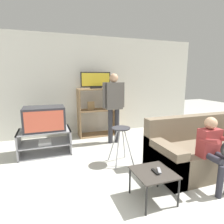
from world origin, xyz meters
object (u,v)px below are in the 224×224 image
tv_stand (45,142)px  television_main (44,118)px  folding_stool (121,135)px  person_standing_adult (114,102)px  person_seated_child (213,147)px  remote_control_white (159,171)px  television_flat (96,81)px  couch (201,151)px  snack_table (153,175)px  remote_control_black (155,172)px  media_shelf (97,112)px

tv_stand → television_main: bearing=-7.2°
tv_stand → television_main: 0.49m
television_main → folding_stool: 1.59m
person_standing_adult → person_seated_child: (0.67, -2.19, -0.38)m
remote_control_white → television_flat: bearing=116.0°
television_flat → couch: (1.23, -2.37, -1.16)m
television_flat → snack_table: size_ratio=1.59×
snack_table → folding_stool: bearing=89.8°
person_standing_adult → television_main: bearing=-174.9°
television_main → remote_control_white: size_ratio=5.43×
television_main → folding_stool: bearing=-36.1°
tv_stand → person_seated_child: bearing=-42.9°
remote_control_white → tv_stand: bearing=148.6°
remote_control_black → couch: (1.24, 0.51, -0.10)m
snack_table → person_seated_child: (0.92, -0.03, 0.26)m
snack_table → person_seated_child: bearing=-1.8°
snack_table → remote_control_white: (0.07, -0.01, 0.05)m
person_standing_adult → television_flat: bearing=109.0°
tv_stand → remote_control_black: (1.30, -2.05, 0.15)m
television_flat → person_seated_child: 3.14m
television_main → remote_control_white: (1.35, -2.04, -0.34)m
television_main → folding_stool: (1.27, -0.93, -0.20)m
media_shelf → couch: 2.68m
television_flat → folding_stool: 1.99m
tv_stand → remote_control_white: 2.46m
folding_stool → person_standing_adult: 1.19m
television_flat → folding_stool: (-0.01, -1.76, -0.92)m
television_main → person_seated_child: size_ratio=0.77×
remote_control_black → person_seated_child: 0.93m
television_flat → person_standing_adult: television_flat is taller
television_main → snack_table: size_ratio=1.60×
television_main → couch: television_main is taller
couch → person_seated_child: person_seated_child is taller
tv_stand → snack_table: (1.29, -2.03, 0.10)m
media_shelf → television_flat: television_flat is taller
media_shelf → person_standing_adult: (0.22, -0.69, 0.35)m
tv_stand → television_flat: bearing=32.5°
television_flat → snack_table: (-0.01, -2.86, -1.10)m
person_seated_child → person_standing_adult: bearing=106.9°
television_main → snack_table: bearing=-57.9°
snack_table → person_standing_adult: (0.25, 2.16, 0.64)m
snack_table → remote_control_black: 0.06m
remote_control_white → person_standing_adult: bearing=110.1°
remote_control_white → folding_stool: bearing=118.5°
folding_stool → couch: bearing=-25.9°
television_flat → person_standing_adult: (0.24, -0.70, -0.46)m
television_flat → person_seated_child: (0.91, -2.89, -0.85)m
snack_table → remote_control_black: bearing=-67.2°
television_flat → snack_table: 3.06m
television_flat → couch: size_ratio=0.43×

